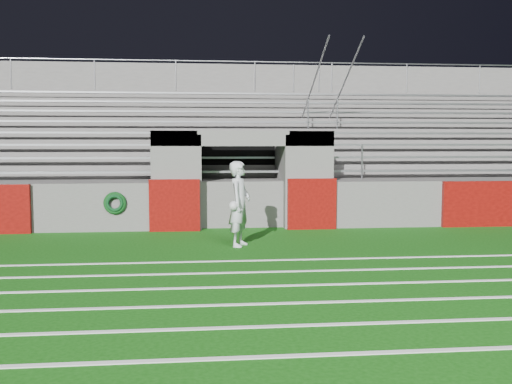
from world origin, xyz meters
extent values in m
plane|color=#104B0C|center=(0.00, 0.00, 0.00)|extent=(90.00, 90.00, 0.00)
cube|color=white|center=(0.00, -6.00, 0.01)|extent=(28.00, 0.09, 0.01)
cube|color=white|center=(0.00, -5.00, 0.01)|extent=(28.00, 0.09, 0.01)
cube|color=white|center=(0.00, -4.00, 0.01)|extent=(28.00, 0.09, 0.01)
cube|color=white|center=(0.00, -3.00, 0.01)|extent=(28.00, 0.09, 0.01)
cube|color=white|center=(0.00, -2.00, 0.01)|extent=(28.00, 0.09, 0.01)
cube|color=white|center=(0.00, -1.00, 0.01)|extent=(28.00, 0.09, 0.01)
cube|color=#575452|center=(-1.80, 3.50, 1.30)|extent=(1.20, 1.00, 2.60)
cube|color=#575452|center=(1.80, 3.50, 1.30)|extent=(1.20, 1.00, 2.60)
cube|color=black|center=(0.00, 5.20, 1.25)|extent=(2.60, 0.20, 2.50)
cube|color=#575452|center=(-1.15, 4.10, 1.25)|extent=(0.10, 2.20, 2.50)
cube|color=#575452|center=(1.15, 4.10, 1.25)|extent=(0.10, 2.20, 2.50)
cube|color=#575452|center=(0.00, 3.50, 2.40)|extent=(4.80, 1.00, 0.40)
cube|color=#575452|center=(0.00, 7.35, 1.15)|extent=(26.00, 8.00, 0.20)
cube|color=#575452|center=(0.00, 7.35, 0.53)|extent=(26.00, 8.00, 1.05)
cube|color=#550907|center=(-1.80, 2.94, 0.68)|extent=(1.30, 0.15, 1.35)
cube|color=#550907|center=(1.80, 2.94, 0.68)|extent=(1.30, 0.15, 1.35)
cube|color=#550907|center=(6.50, 2.94, 0.62)|extent=(2.20, 0.15, 1.25)
cube|color=#919499|center=(0.00, 4.43, 1.47)|extent=(23.00, 0.28, 0.06)
cube|color=#575452|center=(0.00, 5.28, 1.44)|extent=(24.00, 0.75, 0.38)
cube|color=#919499|center=(0.00, 5.18, 1.85)|extent=(23.00, 0.28, 0.06)
cube|color=#575452|center=(0.00, 6.03, 1.63)|extent=(24.00, 0.75, 0.76)
cube|color=#919499|center=(0.00, 5.93, 2.23)|extent=(23.00, 0.28, 0.06)
cube|color=#575452|center=(0.00, 6.78, 1.82)|extent=(24.00, 0.75, 1.14)
cube|color=#919499|center=(0.00, 6.68, 2.61)|extent=(23.00, 0.28, 0.06)
cube|color=#575452|center=(0.00, 7.53, 2.01)|extent=(24.00, 0.75, 1.52)
cube|color=#919499|center=(0.00, 7.43, 2.99)|extent=(23.00, 0.28, 0.06)
cube|color=#575452|center=(0.00, 8.28, 2.20)|extent=(24.00, 0.75, 1.90)
cube|color=#919499|center=(0.00, 8.18, 3.37)|extent=(23.00, 0.28, 0.06)
cube|color=#575452|center=(0.00, 9.03, 2.39)|extent=(24.00, 0.75, 2.28)
cube|color=#919499|center=(0.00, 8.93, 3.75)|extent=(23.00, 0.28, 0.06)
cube|color=#575452|center=(0.00, 9.78, 2.58)|extent=(24.00, 0.75, 2.66)
cube|color=#919499|center=(0.00, 9.68, 4.13)|extent=(23.00, 0.28, 0.06)
cube|color=#575452|center=(0.00, 10.45, 2.65)|extent=(26.00, 0.60, 5.29)
cylinder|color=#A5A8AD|center=(2.50, 4.15, 1.75)|extent=(0.05, 0.05, 1.00)
cylinder|color=#A5A8AD|center=(2.50, 7.15, 3.27)|extent=(0.05, 0.05, 1.00)
cylinder|color=#A5A8AD|center=(2.50, 10.15, 4.79)|extent=(0.05, 0.05, 1.00)
cylinder|color=#A5A8AD|center=(2.50, 7.15, 3.77)|extent=(0.05, 6.02, 3.08)
cylinder|color=#A5A8AD|center=(3.50, 4.15, 1.75)|extent=(0.05, 0.05, 1.00)
cylinder|color=#A5A8AD|center=(3.50, 7.15, 3.27)|extent=(0.05, 0.05, 1.00)
cylinder|color=#A5A8AD|center=(3.50, 10.15, 4.79)|extent=(0.05, 0.05, 1.00)
cylinder|color=#A5A8AD|center=(3.50, 7.15, 3.77)|extent=(0.05, 6.02, 3.08)
cylinder|color=#A5A8AD|center=(-8.00, 10.15, 4.84)|extent=(0.05, 0.05, 1.10)
cylinder|color=#A5A8AD|center=(-5.00, 10.15, 4.84)|extent=(0.05, 0.05, 1.10)
cylinder|color=#A5A8AD|center=(-2.00, 10.15, 4.84)|extent=(0.05, 0.05, 1.10)
cylinder|color=#A5A8AD|center=(1.00, 10.15, 4.84)|extent=(0.05, 0.05, 1.10)
cylinder|color=#A5A8AD|center=(4.00, 10.15, 4.84)|extent=(0.05, 0.05, 1.10)
cylinder|color=#A5A8AD|center=(7.00, 10.15, 4.84)|extent=(0.05, 0.05, 1.10)
cylinder|color=#A5A8AD|center=(10.00, 10.15, 4.84)|extent=(0.05, 0.05, 1.10)
cylinder|color=#A5A8AD|center=(0.00, 10.15, 5.39)|extent=(24.00, 0.05, 0.05)
imported|color=silver|center=(-0.28, 0.63, 0.94)|extent=(0.67, 0.80, 1.88)
sphere|color=silver|center=(-0.43, 0.38, 0.92)|extent=(0.21, 0.21, 0.21)
torus|color=#0B3A12|center=(-3.31, 2.95, 0.75)|extent=(0.58, 0.11, 0.58)
torus|color=#0B3817|center=(-3.31, 2.90, 0.75)|extent=(0.45, 0.09, 0.45)
camera|label=1|loc=(-1.17, -11.83, 2.26)|focal=40.00mm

